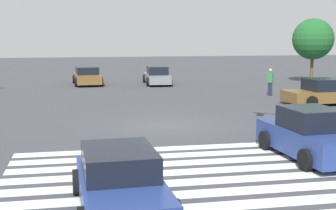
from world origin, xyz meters
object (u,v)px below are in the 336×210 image
at_px(car_1, 87,76).
at_px(tree_corner_b, 313,39).
at_px(car_3, 327,92).
at_px(car_5, 120,182).
at_px(car_4, 157,76).
at_px(pedestrian, 270,80).
at_px(car_2, 309,135).

relative_size(car_1, tree_corner_b, 0.85).
xyz_separation_m(car_3, car_5, (-13.11, -14.04, -0.07)).
distance_m(car_5, tree_corner_b, 31.28).
height_order(car_4, pedestrian, pedestrian).
relative_size(car_2, car_4, 0.93).
bearing_deg(car_5, car_3, 134.48).
xyz_separation_m(car_1, tree_corner_b, (18.28, -1.96, 2.90)).
distance_m(car_3, car_4, 14.70).
height_order(car_2, pedestrian, pedestrian).
xyz_separation_m(car_1, pedestrian, (11.58, -9.16, 0.32)).
bearing_deg(tree_corner_b, car_4, 174.87).
relative_size(car_5, tree_corner_b, 0.82).
xyz_separation_m(car_5, tree_corner_b, (18.09, 25.35, 2.93)).
xyz_separation_m(car_1, car_3, (13.31, -13.27, 0.03)).
distance_m(car_3, tree_corner_b, 12.69).
distance_m(car_1, pedestrian, 14.76).
relative_size(car_2, tree_corner_b, 0.83).
relative_size(car_4, car_5, 1.09).
height_order(car_4, tree_corner_b, tree_corner_b).
height_order(car_5, pedestrian, pedestrian).
bearing_deg(car_1, pedestrian, 47.84).
bearing_deg(tree_corner_b, pedestrian, -132.96).
height_order(car_5, tree_corner_b, tree_corner_b).
bearing_deg(car_3, car_5, 43.35).
bearing_deg(car_2, car_1, 11.74).
distance_m(car_2, car_4, 23.17).
distance_m(car_1, car_3, 18.79).
xyz_separation_m(car_2, car_5, (-6.42, -3.35, -0.09)).
bearing_deg(pedestrian, car_4, -99.36).
bearing_deg(car_2, tree_corner_b, -31.63).
relative_size(car_2, pedestrian, 2.46).
bearing_deg(car_5, car_1, 177.93).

